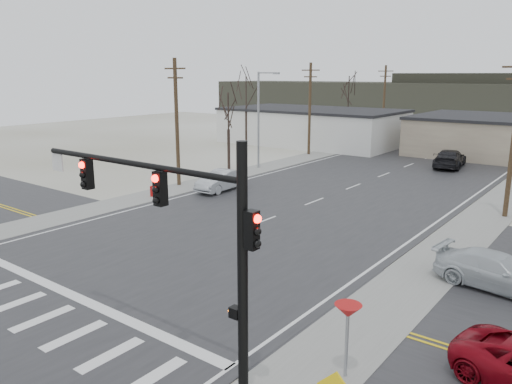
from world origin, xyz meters
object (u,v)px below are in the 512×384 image
(car_parked_silver, at_px, (498,272))
(fire_hydrant, at_px, (152,191))
(traffic_signal_mast, at_px, (189,227))
(car_far_b, at_px, (462,139))
(sedan_crossing, at_px, (221,180))
(car_far_a, at_px, (450,158))

(car_parked_silver, bearing_deg, fire_hydrant, 91.62)
(traffic_signal_mast, relative_size, car_far_b, 1.94)
(fire_hydrant, relative_size, sedan_crossing, 0.18)
(traffic_signal_mast, height_order, fire_hydrant, traffic_signal_mast)
(car_far_b, relative_size, car_parked_silver, 0.90)
(car_far_b, bearing_deg, car_far_a, -71.02)
(fire_hydrant, distance_m, car_parked_silver, 23.89)
(traffic_signal_mast, xyz_separation_m, car_far_a, (-4.39, 39.46, -3.77))
(traffic_signal_mast, relative_size, fire_hydrant, 10.29)
(fire_hydrant, bearing_deg, traffic_signal_mast, -38.13)
(fire_hydrant, bearing_deg, car_far_a, 61.52)
(traffic_signal_mast, bearing_deg, fire_hydrant, 141.87)
(traffic_signal_mast, height_order, car_far_a, traffic_signal_mast)
(sedan_crossing, distance_m, car_far_b, 38.10)
(car_far_b, distance_m, car_parked_silver, 46.07)
(fire_hydrant, distance_m, car_far_b, 43.22)
(sedan_crossing, bearing_deg, car_far_a, 58.87)
(fire_hydrant, height_order, car_far_b, car_far_b)
(sedan_crossing, bearing_deg, car_parked_silver, -20.63)
(sedan_crossing, bearing_deg, traffic_signal_mast, -53.80)
(fire_hydrant, bearing_deg, car_far_b, 76.29)
(fire_hydrant, distance_m, sedan_crossing, 5.38)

